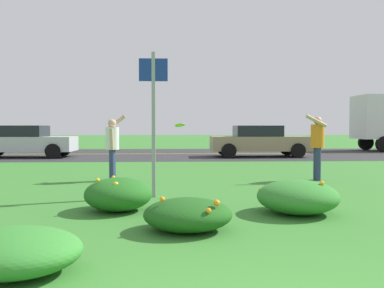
{
  "coord_description": "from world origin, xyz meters",
  "views": [
    {
      "loc": [
        -0.7,
        -2.12,
        1.39
      ],
      "look_at": [
        -0.3,
        6.99,
        1.02
      ],
      "focal_mm": 39.53,
      "sensor_mm": 36.0,
      "label": 1
    }
  ],
  "objects": [
    {
      "name": "ground_plane",
      "position": [
        0.0,
        9.77,
        0.0
      ],
      "size": [
        120.0,
        120.0,
        0.0
      ],
      "primitive_type": "plane",
      "color": "#387A2D"
    },
    {
      "name": "car_tan_center_right",
      "position": [
        3.29,
        17.35,
        0.74
      ],
      "size": [
        4.5,
        2.0,
        1.45
      ],
      "color": "#937F60",
      "rests_on": "ground"
    },
    {
      "name": "highway_center_stripe",
      "position": [
        0.0,
        19.54,
        0.01
      ],
      "size": [
        120.0,
        0.16,
        0.0
      ],
      "primitive_type": "cube",
      "color": "yellow",
      "rests_on": "ground"
    },
    {
      "name": "daylily_clump_front_left",
      "position": [
        -2.2,
        1.87,
        0.22
      ],
      "size": [
        1.27,
        1.12,
        0.45
      ],
      "color": "#337F2D",
      "rests_on": "ground"
    },
    {
      "name": "frisbee_lime",
      "position": [
        -0.53,
        8.86,
        1.43
      ],
      "size": [
        0.28,
        0.27,
        0.13
      ],
      "color": "#8CD133"
    },
    {
      "name": "highway_strip",
      "position": [
        0.0,
        19.54,
        0.0
      ],
      "size": [
        120.0,
        9.76,
        0.01
      ],
      "primitive_type": "cube",
      "color": "#2D2D30",
      "rests_on": "ground"
    },
    {
      "name": "car_silver_center_left",
      "position": [
        -7.51,
        17.35,
        0.74
      ],
      "size": [
        4.5,
        2.0,
        1.45
      ],
      "color": "#B7BABF",
      "rests_on": "ground"
    },
    {
      "name": "person_thrower_white_shirt",
      "position": [
        -2.26,
        8.77,
        0.95
      ],
      "size": [
        0.5,
        0.49,
        1.71
      ],
      "color": "silver",
      "rests_on": "ground"
    },
    {
      "name": "daylily_clump_front_right",
      "position": [
        -1.61,
        4.87,
        0.27
      ],
      "size": [
        1.12,
        1.16,
        0.57
      ],
      "color": "#23661E",
      "rests_on": "ground"
    },
    {
      "name": "daylily_clump_mid_left",
      "position": [
        -0.51,
        3.47,
        0.22
      ],
      "size": [
        1.19,
        1.08,
        0.49
      ],
      "color": "#1E5619",
      "rests_on": "ground"
    },
    {
      "name": "daylily_clump_near_camera",
      "position": [
        1.29,
        4.52,
        0.27
      ],
      "size": [
        1.3,
        1.33,
        0.55
      ],
      "color": "#337F2D",
      "rests_on": "ground"
    },
    {
      "name": "person_catcher_orange_shirt",
      "position": [
        3.03,
        8.65,
        1.0
      ],
      "size": [
        0.55,
        0.49,
        1.71
      ],
      "color": "orange",
      "rests_on": "ground"
    },
    {
      "name": "sign_post_near_path",
      "position": [
        -1.09,
        6.21,
        1.72
      ],
      "size": [
        0.56,
        0.1,
        2.85
      ],
      "color": "#93969B",
      "rests_on": "ground"
    }
  ]
}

